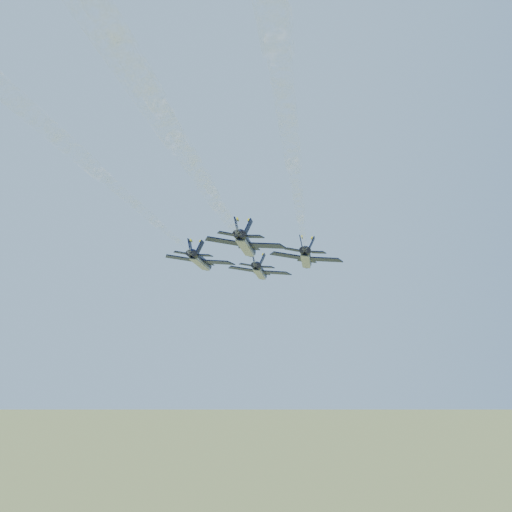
# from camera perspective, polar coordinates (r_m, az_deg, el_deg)

# --- Properties ---
(jet_lead) EXTENTS (13.34, 17.10, 3.80)m
(jet_lead) POSITION_cam_1_polar(r_m,az_deg,el_deg) (119.34, 0.41, -1.56)
(jet_lead) COLOR black
(jet_left) EXTENTS (13.34, 17.10, 3.80)m
(jet_left) POSITION_cam_1_polar(r_m,az_deg,el_deg) (107.45, -5.54, -0.51)
(jet_left) COLOR black
(jet_right) EXTENTS (13.34, 17.10, 3.80)m
(jet_right) POSITION_cam_1_polar(r_m,az_deg,el_deg) (104.52, 5.04, -0.23)
(jet_right) COLOR black
(jet_slot) EXTENTS (13.34, 17.10, 3.80)m
(jet_slot) POSITION_cam_1_polar(r_m,az_deg,el_deg) (91.90, -0.99, 1.15)
(jet_slot) COLOR black
(smoke_trail_lead) EXTENTS (5.47, 85.72, 2.37)m
(smoke_trail_lead) POSITION_cam_1_polar(r_m,az_deg,el_deg) (58.44, -6.11, 8.13)
(smoke_trail_lead) COLOR white
(smoke_trail_left) EXTENTS (5.47, 85.72, 2.37)m
(smoke_trail_left) POSITION_cam_1_polar(r_m,az_deg,el_deg) (49.55, -21.07, 12.31)
(smoke_trail_left) COLOR white
(smoke_trail_right) EXTENTS (5.47, 85.72, 2.37)m
(smoke_trail_right) POSITION_cam_1_polar(r_m,az_deg,el_deg) (43.83, 2.93, 14.65)
(smoke_trail_right) COLOR white
(smoke_trail_slot) EXTENTS (5.47, 85.72, 2.37)m
(smoke_trail_slot) POSITION_cam_1_polar(r_m,az_deg,el_deg) (34.04, -15.96, 23.12)
(smoke_trail_slot) COLOR white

